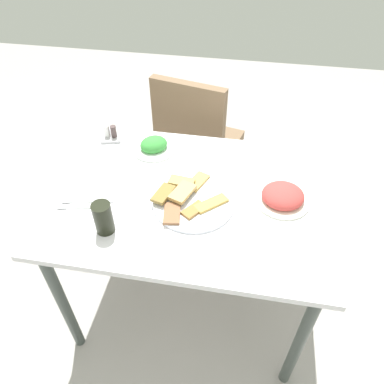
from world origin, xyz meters
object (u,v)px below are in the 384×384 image
object	(u,v)px
paper_napkin	(86,205)
condiment_caddy	(111,135)
dining_chair	(196,139)
fork	(84,207)
salad_plate_greens	(283,197)
salad_plate_rice	(154,146)
pide_platter	(191,200)
soda_can	(103,218)
spoon	(87,201)
dining_table	(191,209)

from	to	relation	value
paper_napkin	condiment_caddy	size ratio (longest dim) A/B	1.08
dining_chair	fork	xyz separation A→B (m)	(-0.28, -0.85, 0.24)
salad_plate_greens	salad_plate_rice	size ratio (longest dim) A/B	1.08
pide_platter	condiment_caddy	size ratio (longest dim) A/B	2.94
condiment_caddy	salad_plate_rice	bearing A→B (deg)	-13.16
dining_chair	salad_plate_rice	world-z (taller)	dining_chair
soda_can	paper_napkin	bearing A→B (deg)	138.56
salad_plate_rice	paper_napkin	size ratio (longest dim) A/B	1.63
dining_chair	condiment_caddy	distance (m)	0.57
paper_napkin	spoon	xyz separation A→B (m)	(0.00, 0.02, 0.00)
pide_platter	paper_napkin	world-z (taller)	pide_platter
dining_table	condiment_caddy	xyz separation A→B (m)	(-0.43, 0.31, 0.11)
salad_plate_greens	spoon	distance (m)	0.74
salad_plate_rice	soda_can	distance (m)	0.49
salad_plate_rice	condiment_caddy	world-z (taller)	condiment_caddy
pide_platter	salad_plate_rice	size ratio (longest dim) A/B	1.67
spoon	condiment_caddy	world-z (taller)	condiment_caddy
fork	salad_plate_greens	bearing A→B (deg)	2.11
dining_table	condiment_caddy	world-z (taller)	condiment_caddy
salad_plate_greens	soda_can	distance (m)	0.66
dining_table	fork	bearing A→B (deg)	-158.95
soda_can	paper_napkin	distance (m)	0.17
paper_napkin	spoon	distance (m)	0.02
pide_platter	soda_can	distance (m)	0.33
pide_platter	fork	world-z (taller)	pide_platter
salad_plate_rice	fork	bearing A→B (deg)	-112.58
soda_can	fork	xyz separation A→B (m)	(-0.12, 0.09, -0.06)
dining_table	salad_plate_greens	world-z (taller)	salad_plate_greens
spoon	dining_chair	bearing A→B (deg)	59.54
dining_table	condiment_caddy	size ratio (longest dim) A/B	9.73
dining_table	pide_platter	size ratio (longest dim) A/B	3.31
fork	spoon	bearing A→B (deg)	79.14
spoon	salad_plate_rice	bearing A→B (deg)	54.28
dining_table	soda_can	xyz separation A→B (m)	(-0.26, -0.23, 0.15)
soda_can	spoon	xyz separation A→B (m)	(-0.12, 0.12, -0.06)
dining_table	soda_can	bearing A→B (deg)	-138.49
paper_napkin	salad_plate_greens	bearing A→B (deg)	11.62
paper_napkin	fork	size ratio (longest dim) A/B	0.60
dining_table	salad_plate_greens	bearing A→B (deg)	3.53
pide_platter	salad_plate_rice	bearing A→B (deg)	126.15
dining_chair	soda_can	bearing A→B (deg)	-100.09
pide_platter	salad_plate_greens	size ratio (longest dim) A/B	1.54
paper_napkin	dining_chair	bearing A→B (deg)	71.11
pide_platter	condiment_caddy	bearing A→B (deg)	141.10
dining_table	spoon	size ratio (longest dim) A/B	5.43
condiment_caddy	salad_plate_greens	bearing A→B (deg)	-20.20
fork	spoon	xyz separation A→B (m)	(0.00, 0.04, 0.00)
pide_platter	dining_table	bearing A→B (deg)	100.71
dining_chair	soda_can	xyz separation A→B (m)	(-0.17, -0.94, 0.29)
dining_chair	paper_napkin	size ratio (longest dim) A/B	7.46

